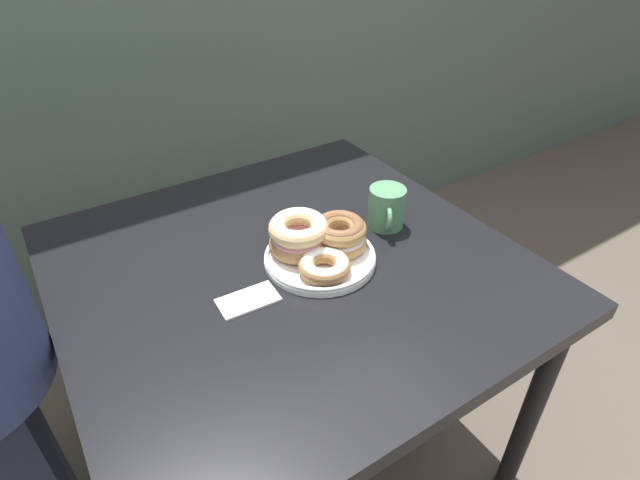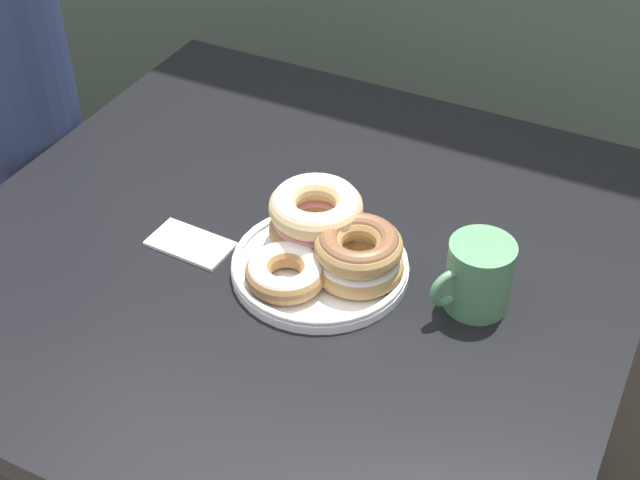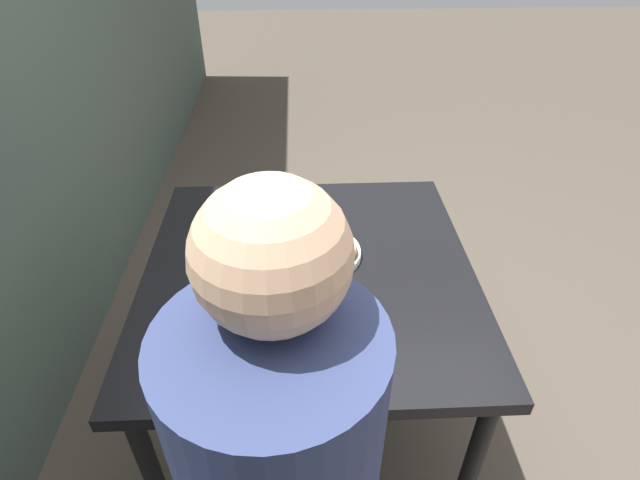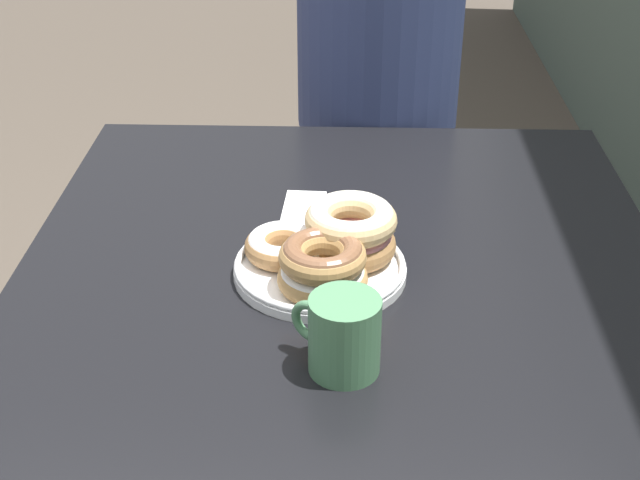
# 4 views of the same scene
# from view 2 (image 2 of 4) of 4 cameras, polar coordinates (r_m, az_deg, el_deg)

# --- Properties ---
(dining_table) EXTENTS (1.01, 1.00, 0.73)m
(dining_table) POSITION_cam_2_polar(r_m,az_deg,el_deg) (1.39, -1.58, -2.63)
(dining_table) COLOR black
(dining_table) RESTS_ON ground_plane
(donut_plate) EXTENTS (0.27, 0.28, 0.10)m
(donut_plate) POSITION_cam_2_polar(r_m,az_deg,el_deg) (1.28, 0.30, -0.28)
(donut_plate) COLOR white
(donut_plate) RESTS_ON dining_table
(coffee_mug) EXTENTS (0.10, 0.12, 0.10)m
(coffee_mug) POSITION_cam_2_polar(r_m,az_deg,el_deg) (1.23, 10.07, -2.23)
(coffee_mug) COLOR #4C7F56
(coffee_mug) RESTS_ON dining_table
(napkin) EXTENTS (0.13, 0.07, 0.01)m
(napkin) POSITION_cam_2_polar(r_m,az_deg,el_deg) (1.36, -8.29, -0.25)
(napkin) COLOR white
(napkin) RESTS_ON dining_table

